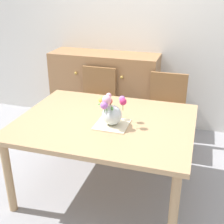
# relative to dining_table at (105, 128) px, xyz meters

# --- Properties ---
(ground_plane) EXTENTS (12.00, 12.00, 0.00)m
(ground_plane) POSITION_rel_dining_table_xyz_m (0.00, 0.00, -0.65)
(ground_plane) COLOR #939399
(back_wall) EXTENTS (7.00, 0.10, 2.80)m
(back_wall) POSITION_rel_dining_table_xyz_m (0.00, 1.60, 0.75)
(back_wall) COLOR silver
(back_wall) RESTS_ON ground_plane
(dining_table) EXTENTS (1.53, 1.20, 0.73)m
(dining_table) POSITION_rel_dining_table_xyz_m (0.00, 0.00, 0.00)
(dining_table) COLOR tan
(dining_table) RESTS_ON ground_plane
(chair_left) EXTENTS (0.42, 0.42, 0.90)m
(chair_left) POSITION_rel_dining_table_xyz_m (-0.42, 0.94, -0.13)
(chair_left) COLOR olive
(chair_left) RESTS_ON ground_plane
(chair_right) EXTENTS (0.42, 0.42, 0.90)m
(chair_right) POSITION_rel_dining_table_xyz_m (0.42, 0.94, -0.13)
(chair_right) COLOR olive
(chair_right) RESTS_ON ground_plane
(dresser) EXTENTS (1.40, 0.47, 1.00)m
(dresser) POSITION_rel_dining_table_xyz_m (-0.45, 1.33, -0.15)
(dresser) COLOR #9E7047
(dresser) RESTS_ON ground_plane
(placemat) EXTENTS (0.28, 0.28, 0.01)m
(placemat) POSITION_rel_dining_table_xyz_m (0.08, -0.07, 0.08)
(placemat) COLOR beige
(placemat) RESTS_ON dining_table
(flower_vase) EXTENTS (0.26, 0.26, 0.28)m
(flower_vase) POSITION_rel_dining_table_xyz_m (0.08, -0.07, 0.20)
(flower_vase) COLOR silver
(flower_vase) RESTS_ON placemat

